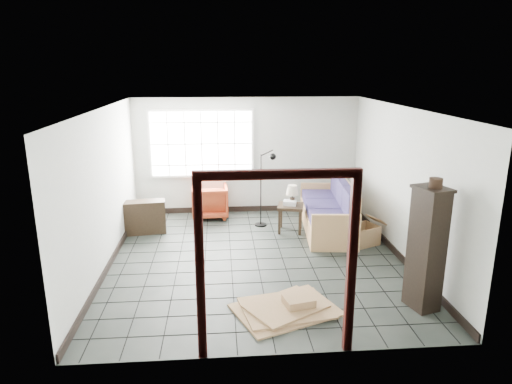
{
  "coord_description": "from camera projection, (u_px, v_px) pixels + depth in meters",
  "views": [
    {
      "loc": [
        -0.61,
        -7.33,
        3.24
      ],
      "look_at": [
        0.01,
        0.3,
        1.13
      ],
      "focal_mm": 32.0,
      "sensor_mm": 36.0,
      "label": 1
    }
  ],
  "objects": [
    {
      "name": "floor_lamp",
      "position": [
        266.0,
        186.0,
        9.37
      ],
      "size": [
        0.42,
        0.29,
        1.63
      ],
      "rotation": [
        0.0,
        0.0,
        -0.0
      ],
      "color": "black",
      "rests_on": "ground"
    },
    {
      "name": "pot",
      "position": [
        436.0,
        183.0,
        5.87
      ],
      "size": [
        0.18,
        0.18,
        0.13
      ],
      "rotation": [
        0.0,
        0.0,
        0.03
      ],
      "color": "black",
      "rests_on": "tall_shelf"
    },
    {
      "name": "table_lamp",
      "position": [
        292.0,
        191.0,
        9.16
      ],
      "size": [
        0.27,
        0.27,
        0.39
      ],
      "rotation": [
        0.0,
        0.0,
        0.07
      ],
      "color": "black",
      "rests_on": "side_table"
    },
    {
      "name": "doorway_trim",
      "position": [
        277.0,
        243.0,
        4.99
      ],
      "size": [
        1.8,
        0.08,
        2.2
      ],
      "color": "#330E0B",
      "rests_on": "ground"
    },
    {
      "name": "cardboard_pile",
      "position": [
        288.0,
        307.0,
        6.26
      ],
      "size": [
        1.6,
        1.38,
        0.2
      ],
      "rotation": [
        0.0,
        0.0,
        0.33
      ],
      "color": "olive",
      "rests_on": "ground"
    },
    {
      "name": "futon_sofa",
      "position": [
        330.0,
        213.0,
        9.27
      ],
      "size": [
        1.09,
        2.41,
        1.04
      ],
      "rotation": [
        0.0,
        0.0,
        -0.09
      ],
      "color": "olive",
      "rests_on": "ground"
    },
    {
      "name": "ground",
      "position": [
        257.0,
        259.0,
        7.95
      ],
      "size": [
        5.5,
        5.5,
        0.0
      ],
      "primitive_type": "plane",
      "color": "black",
      "rests_on": "ground"
    },
    {
      "name": "room_shell",
      "position": [
        257.0,
        164.0,
        7.53
      ],
      "size": [
        5.02,
        5.52,
        2.61
      ],
      "color": "#ACB1AA",
      "rests_on": "ground"
    },
    {
      "name": "open_box",
      "position": [
        362.0,
        235.0,
        8.59
      ],
      "size": [
        0.97,
        0.74,
        0.5
      ],
      "rotation": [
        0.0,
        0.0,
        0.42
      ],
      "color": "olive",
      "rests_on": "ground"
    },
    {
      "name": "projector",
      "position": [
        290.0,
        203.0,
        9.14
      ],
      "size": [
        0.3,
        0.26,
        0.09
      ],
      "rotation": [
        0.0,
        0.0,
        -0.27
      ],
      "color": "silver",
      "rests_on": "side_table"
    },
    {
      "name": "console_shelf",
      "position": [
        144.0,
        217.0,
        9.12
      ],
      "size": [
        0.89,
        0.44,
        0.67
      ],
      "rotation": [
        0.0,
        0.0,
        0.13
      ],
      "color": "black",
      "rests_on": "ground"
    },
    {
      "name": "armchair",
      "position": [
        210.0,
        200.0,
        10.09
      ],
      "size": [
        0.8,
        0.75,
        0.8
      ],
      "primitive_type": "imported",
      "rotation": [
        0.0,
        0.0,
        3.18
      ],
      "color": "maroon",
      "rests_on": "ground"
    },
    {
      "name": "tall_shelf",
      "position": [
        426.0,
        248.0,
        6.15
      ],
      "size": [
        0.48,
        0.55,
        1.73
      ],
      "rotation": [
        0.0,
        0.0,
        0.28
      ],
      "color": "black",
      "rests_on": "ground"
    },
    {
      "name": "window_panel",
      "position": [
        202.0,
        144.0,
        10.04
      ],
      "size": [
        2.32,
        0.08,
        1.52
      ],
      "color": "silver",
      "rests_on": "ground"
    },
    {
      "name": "side_table",
      "position": [
        290.0,
        210.0,
        9.18
      ],
      "size": [
        0.6,
        0.6,
        0.56
      ],
      "rotation": [
        0.0,
        0.0,
        -0.21
      ],
      "color": "black",
      "rests_on": "ground"
    }
  ]
}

